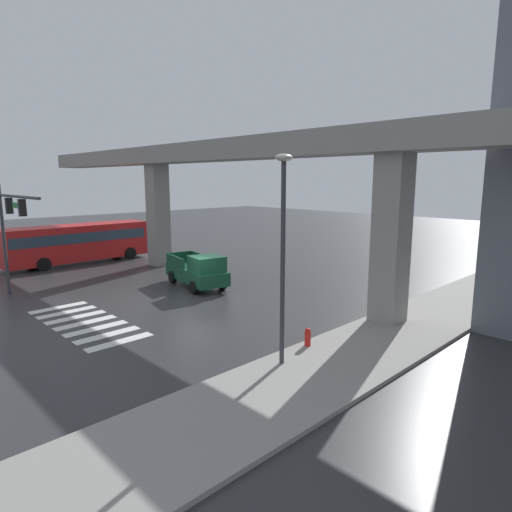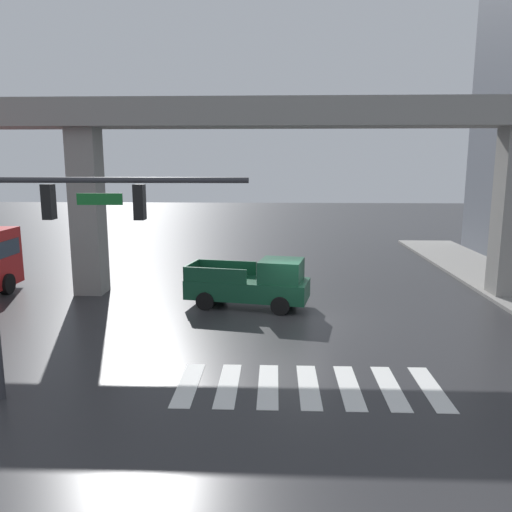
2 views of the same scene
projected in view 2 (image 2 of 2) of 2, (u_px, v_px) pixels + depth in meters
name	position (u px, v px, depth m)	size (l,w,h in m)	color
ground_plane	(299.00, 319.00, 19.61)	(120.00, 120.00, 0.00)	#2D2D30
crosswalk_stripes	(309.00, 386.00, 13.67)	(7.15, 2.80, 0.01)	silver
elevated_overpass	(297.00, 129.00, 21.97)	(51.58, 2.17, 8.77)	gray
pickup_truck	(254.00, 284.00, 21.14)	(5.37, 2.83, 2.08)	#14472D
traffic_signal_mast	(55.00, 230.00, 12.12)	(6.49, 0.32, 6.20)	#38383D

